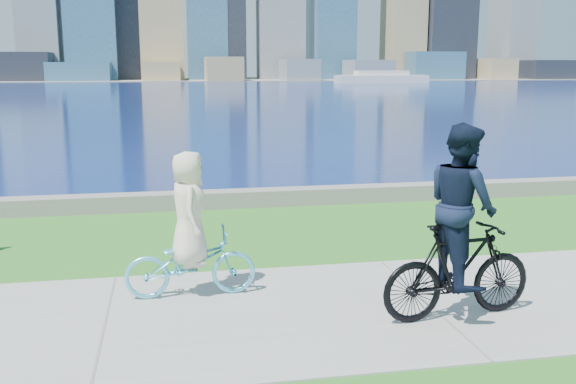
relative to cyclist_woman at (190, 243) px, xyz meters
name	(u,v)px	position (x,y,z in m)	size (l,w,h in m)	color
ground	(105,326)	(-1.04, -0.79, -0.73)	(320.00, 320.00, 0.00)	#23651A
concrete_path	(105,325)	(-1.04, -0.79, -0.72)	(80.00, 3.50, 0.02)	gray
seawall	(130,203)	(-1.04, 5.41, -0.56)	(90.00, 0.50, 0.35)	slate
bay_water	(158,91)	(-1.04, 71.21, -0.73)	(320.00, 131.00, 0.01)	navy
far_shore	(160,80)	(-1.04, 129.21, -0.67)	(320.00, 30.00, 0.12)	gray
ferry_far	(381,78)	(36.42, 98.45, 0.15)	(15.64, 4.47, 2.12)	silver
cyclist_woman	(190,243)	(0.00, 0.00, 0.00)	(0.62, 1.72, 1.92)	#61CEED
cyclist_man	(460,238)	(3.11, -1.35, 0.27)	(0.81, 1.99, 2.35)	black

